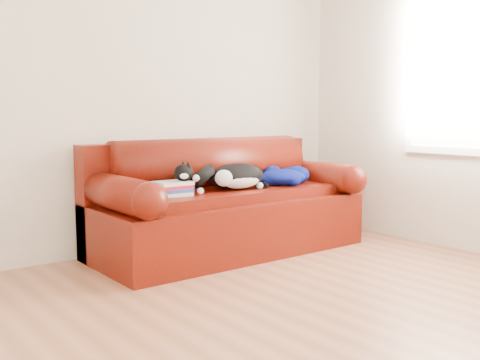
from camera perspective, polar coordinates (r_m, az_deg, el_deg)
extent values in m
plane|color=brown|center=(2.87, 4.66, -15.19)|extent=(4.50, 4.50, 0.00)
cube|color=beige|center=(4.36, -13.44, 9.57)|extent=(4.50, 0.02, 2.60)
cube|color=#360204|center=(4.39, -1.20, -4.57)|extent=(2.10, 0.90, 0.42)
cube|color=#360204|center=(4.31, -0.81, -1.54)|extent=(1.66, 0.62, 0.10)
cylinder|color=black|center=(3.68, -9.93, -9.87)|extent=(0.06, 0.06, 0.05)
cylinder|color=black|center=(4.80, 10.20, -5.94)|extent=(0.06, 0.06, 0.05)
cylinder|color=black|center=(4.26, -14.12, -7.69)|extent=(0.06, 0.06, 0.05)
cylinder|color=black|center=(5.26, 4.84, -4.76)|extent=(0.06, 0.06, 0.05)
cube|color=#360204|center=(4.64, -3.85, -1.27)|extent=(2.10, 0.18, 0.85)
cylinder|color=#360204|center=(4.52, -3.10, 1.78)|extent=(1.70, 0.40, 0.40)
cylinder|color=#360204|center=(3.86, -12.38, -1.32)|extent=(0.24, 0.88, 0.24)
sphere|color=#360204|center=(3.47, -9.26, -2.14)|extent=(0.24, 0.24, 0.24)
cylinder|color=#360204|center=(4.94, 7.48, 0.52)|extent=(0.24, 0.88, 0.24)
sphere|color=#360204|center=(4.65, 11.33, 0.05)|extent=(0.24, 0.24, 0.24)
cube|color=white|center=(3.97, -6.97, -1.39)|extent=(0.30, 0.24, 0.02)
cube|color=white|center=(3.97, -6.97, -1.39)|extent=(0.28, 0.23, 0.02)
cube|color=#1D3F9D|center=(3.97, -6.97, -1.03)|extent=(0.28, 0.23, 0.02)
cube|color=white|center=(3.97, -6.97, -1.03)|extent=(0.27, 0.21, 0.02)
cube|color=#AB1326|center=(3.96, -6.98, -0.67)|extent=(0.26, 0.21, 0.02)
cube|color=white|center=(3.96, -6.98, -0.67)|extent=(0.25, 0.19, 0.02)
cube|color=white|center=(3.96, -6.98, -0.32)|extent=(0.25, 0.19, 0.02)
cube|color=white|center=(3.96, -6.98, -0.32)|extent=(0.23, 0.18, 0.02)
ellipsoid|color=black|center=(4.26, -0.31, 0.37)|extent=(0.52, 0.36, 0.20)
ellipsoid|color=white|center=(4.21, 0.11, -0.20)|extent=(0.36, 0.22, 0.12)
ellipsoid|color=white|center=(4.10, -1.66, 0.19)|extent=(0.16, 0.15, 0.12)
ellipsoid|color=black|center=(4.38, 0.82, 0.35)|extent=(0.23, 0.23, 0.17)
ellipsoid|color=black|center=(4.02, -3.17, 0.88)|extent=(0.17, 0.16, 0.12)
ellipsoid|color=white|center=(3.98, -3.09, 0.59)|extent=(0.08, 0.07, 0.05)
sphere|color=#BF7272|center=(3.96, -3.22, 0.61)|extent=(0.02, 0.02, 0.02)
cone|color=black|center=(4.00, -2.68, 1.68)|extent=(0.06, 0.06, 0.06)
cone|color=black|center=(4.05, -3.37, 1.73)|extent=(0.06, 0.06, 0.06)
cylinder|color=black|center=(4.44, 1.97, -0.24)|extent=(0.13, 0.16, 0.04)
sphere|color=white|center=(4.06, -1.82, -1.02)|extent=(0.05, 0.05, 0.05)
sphere|color=white|center=(4.30, 2.02, -0.59)|extent=(0.05, 0.05, 0.05)
ellipsoid|color=#040244|center=(4.57, 4.36, 0.37)|extent=(0.49, 0.46, 0.13)
ellipsoid|color=#040244|center=(4.67, 5.74, 0.61)|extent=(0.30, 0.27, 0.15)
ellipsoid|color=#040244|center=(4.52, 2.97, 0.11)|extent=(0.31, 0.34, 0.10)
ellipsoid|color=#040244|center=(4.66, 3.34, 0.63)|extent=(0.25, 0.21, 0.15)
ellipsoid|color=#040244|center=(4.49, 5.20, 0.03)|extent=(0.20, 0.21, 0.10)
ellipsoid|color=silver|center=(4.60, 5.55, 0.63)|extent=(0.19, 0.11, 0.04)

